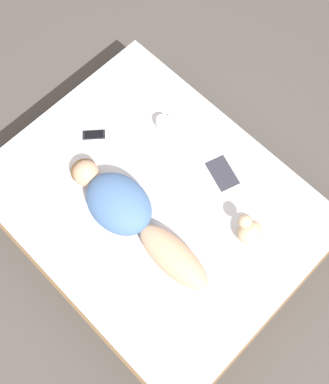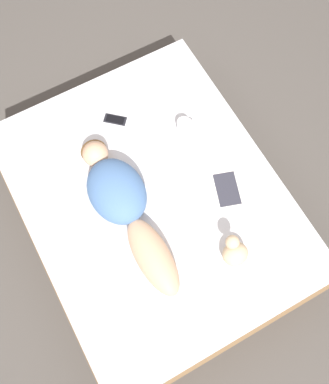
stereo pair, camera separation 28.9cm
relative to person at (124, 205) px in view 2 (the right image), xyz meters
The scene contains 7 objects.
ground_plane 0.66m from the person, ahead, with size 12.00×12.00×0.00m, color #4C4742.
bed 0.42m from the person, ahead, with size 1.67×2.09×0.53m.
person is the anchor object (origin of this frame).
open_magazine 0.58m from the person, 16.62° to the right, with size 0.53×0.46×0.01m.
coffee_mug 0.71m from the person, 28.08° to the left, with size 0.13×0.10×0.09m.
cell_phone 0.68m from the person, 69.02° to the left, with size 0.16×0.15×0.01m.
plush_toy 0.74m from the person, 52.58° to the right, with size 0.16×0.17×0.21m.
Camera 2 is at (-0.42, -0.92, 3.30)m, focal length 42.00 mm.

